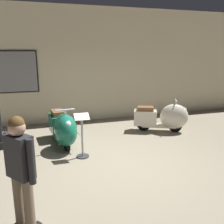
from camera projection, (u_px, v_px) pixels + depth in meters
The scene contains 6 objects.
ground_plane at pixel (124, 167), 5.00m from camera, with size 60.00×60.00×0.00m, color gray.
showroom_back_wall at pixel (85, 65), 8.04m from camera, with size 18.00×0.24×3.66m.
scooter_0 at pixel (63, 128), 6.01m from camera, with size 0.64×1.67×1.00m.
scooter_1 at pixel (165, 117), 7.10m from camera, with size 1.58×1.05×0.94m.
visitor_0 at pixel (21, 167), 3.03m from camera, with size 0.39×0.43×1.55m.
info_stanchion at pixel (82, 140), 5.38m from camera, with size 0.33×0.28×0.98m.
Camera 1 is at (-1.61, -4.30, 2.29)m, focal length 39.53 mm.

